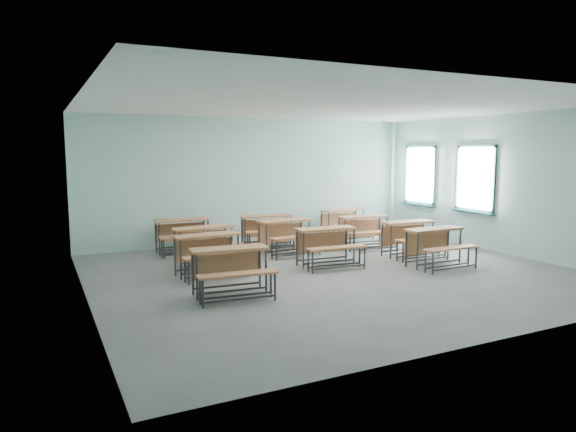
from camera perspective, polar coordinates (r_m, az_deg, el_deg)
name	(u,v)px	position (r m, az deg, el deg)	size (l,w,h in m)	color
room	(338,190)	(9.92, 5.58, 2.84)	(9.04, 8.04, 3.24)	slate
desk_unit_r0c0	(231,264)	(8.40, -6.31, -5.36)	(1.33, 0.95, 0.79)	#9F5F39
desk_unit_r0c2	(438,241)	(10.88, 16.29, -2.72)	(1.28, 0.87, 0.79)	#9F5F39
desk_unit_r1c0	(209,248)	(9.82, -8.76, -3.56)	(1.31, 0.92, 0.79)	#9F5F39
desk_unit_r1c1	(328,241)	(10.53, 4.48, -2.77)	(1.31, 0.93, 0.79)	#9F5F39
desk_unit_r1c2	(411,233)	(11.82, 13.49, -1.86)	(1.28, 0.88, 0.79)	#9F5F39
desk_unit_r2c0	(206,240)	(10.79, -9.09, -2.60)	(1.35, 0.98, 0.79)	#9F5F39
desk_unit_r2c1	(287,231)	(11.75, -0.10, -1.71)	(1.34, 0.97, 0.79)	#9F5F39
desk_unit_r2c2	(365,227)	(12.59, 8.59, -1.20)	(1.32, 0.95, 0.79)	#9F5F39
desk_unit_r3c0	(184,230)	(12.12, -11.53, -1.58)	(1.26, 0.85, 0.79)	#9F5F39
desk_unit_r3c1	(268,226)	(12.56, -2.29, -1.14)	(1.36, 1.01, 0.79)	#9F5F39
desk_unit_r3c2	(345,219)	(13.95, 6.37, -0.34)	(1.31, 0.93, 0.79)	#9F5F39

